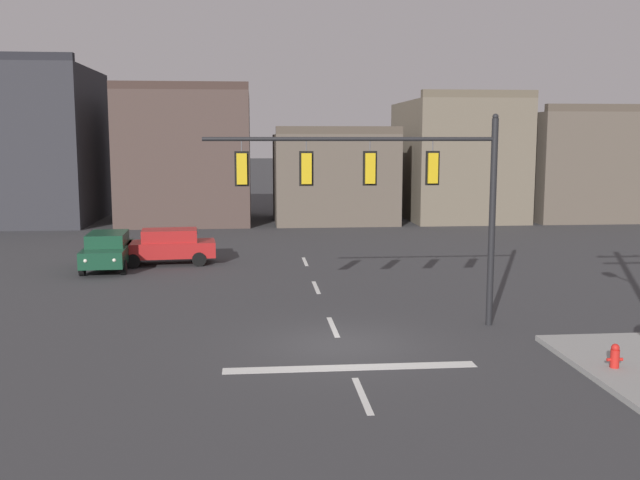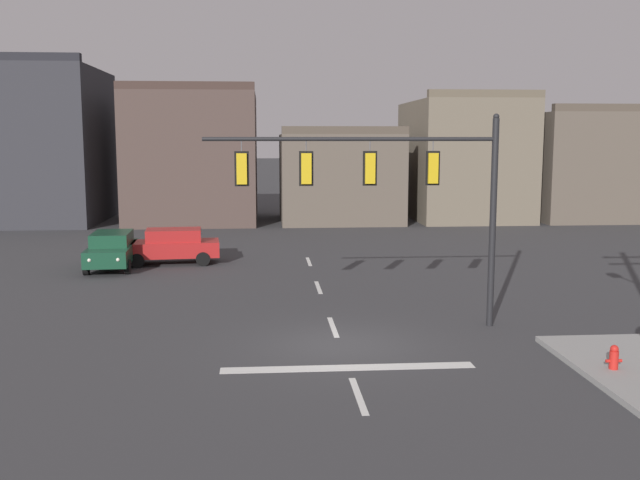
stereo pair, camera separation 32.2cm
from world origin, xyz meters
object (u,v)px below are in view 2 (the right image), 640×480
object	(u,v)px
signal_mast_near_side	(391,181)
car_lot_middle	(112,249)
car_lot_nearside	(172,245)
fire_hydrant	(614,362)

from	to	relation	value
signal_mast_near_side	car_lot_middle	distance (m)	15.65
car_lot_nearside	car_lot_middle	xyz separation A→B (m)	(-2.48, -1.06, 0.00)
car_lot_nearside	fire_hydrant	distance (m)	21.21
signal_mast_near_side	car_lot_middle	world-z (taller)	signal_mast_near_side
car_lot_middle	fire_hydrant	world-z (taller)	car_lot_middle
fire_hydrant	car_lot_nearside	bearing A→B (deg)	126.84
car_lot_nearside	fire_hydrant	bearing A→B (deg)	-53.16
signal_mast_near_side	car_lot_middle	xyz separation A→B (m)	(-10.54, 11.01, -3.59)
car_lot_middle	fire_hydrant	distance (m)	22.01
car_lot_middle	signal_mast_near_side	bearing A→B (deg)	-46.26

